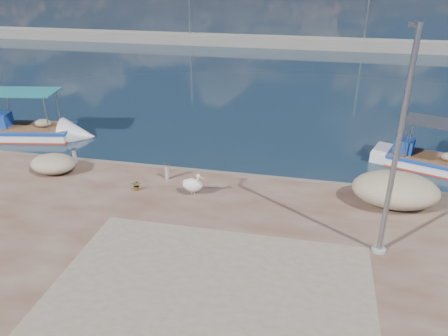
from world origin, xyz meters
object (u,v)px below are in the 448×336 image
boat_right (431,164)px  bollard_near (167,171)px  pelican (193,185)px  lamp_post (396,156)px  boat_left (30,133)px

boat_right → bollard_near: boat_right is taller
pelican → lamp_post: (6.80, -2.27, 2.83)m
boat_left → boat_right: 21.04m
bollard_near → pelican: bearing=-38.2°
boat_left → lamp_post: bearing=-33.9°
lamp_post → pelican: bearing=161.5°
boat_right → pelican: size_ratio=5.57×
lamp_post → bollard_near: size_ratio=9.99×
lamp_post → boat_left: bearing=156.6°
boat_left → pelican: size_ratio=6.32×
boat_left → lamp_post: 19.74m
pelican → bollard_near: (-1.48, 1.17, -0.09)m
pelican → bollard_near: bearing=163.4°
boat_left → pelican: bearing=-36.8°
boat_left → bollard_near: 10.47m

